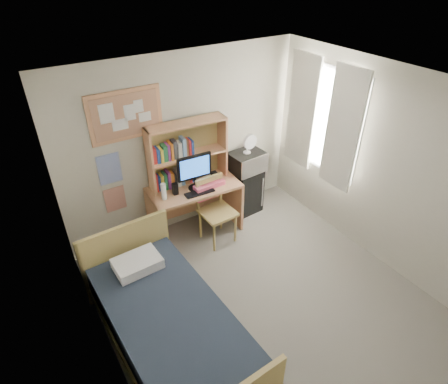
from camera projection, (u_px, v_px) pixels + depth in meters
floor at (270, 307)px, 4.55m from camera, size 3.60×4.20×0.02m
ceiling at (292, 99)px, 3.11m from camera, size 3.60×4.20×0.02m
wall_back at (184, 145)px, 5.31m from camera, size 3.60×0.04×2.60m
wall_left at (106, 296)px, 3.02m from camera, size 0.04×4.20×2.60m
wall_right at (392, 174)px, 4.63m from camera, size 0.04×4.20×2.60m
window_unit at (323, 120)px, 5.29m from camera, size 0.10×1.40×1.70m
curtain_left at (343, 131)px, 4.99m from camera, size 0.04×0.55×1.70m
curtain_right at (302, 112)px, 5.56m from camera, size 0.04×0.55×1.70m
bulletin_board at (126, 115)px, 4.60m from camera, size 0.94×0.03×0.64m
poster_wave at (109, 169)px, 4.83m from camera, size 0.30×0.01×0.42m
poster_japan at (115, 199)px, 5.09m from camera, size 0.28×0.01×0.36m
desk at (195, 209)px, 5.53m from camera, size 1.34×0.73×0.81m
desk_chair at (218, 212)px, 5.32m from camera, size 0.52×0.52×1.00m
mini_fridge at (245, 189)px, 6.04m from camera, size 0.47×0.47×0.75m
bed at (171, 330)px, 3.92m from camera, size 1.15×2.19×0.59m
hutch at (188, 153)px, 5.16m from camera, size 1.14×0.36×0.92m
monitor at (195, 172)px, 5.12m from camera, size 0.49×0.07×0.52m
keyboard at (200, 192)px, 5.15m from camera, size 0.42×0.16×0.02m
speaker_left at (175, 189)px, 5.09m from camera, size 0.07×0.07×0.17m
speaker_right at (214, 177)px, 5.33m from camera, size 0.08×0.08×0.18m
water_bottle at (164, 192)px, 4.97m from camera, size 0.07×0.07×0.24m
hoodie at (209, 190)px, 5.30m from camera, size 0.47×0.16×0.22m
microwave at (247, 161)px, 5.73m from camera, size 0.54×0.42×0.30m
desk_fan at (247, 144)px, 5.57m from camera, size 0.24×0.24×0.28m
pillow at (137, 263)px, 4.24m from camera, size 0.52×0.38×0.12m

